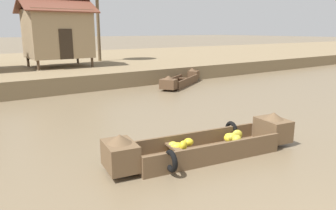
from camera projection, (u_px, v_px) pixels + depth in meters
name	position (u px, v px, depth m)	size (l,w,h in m)	color
ground_plane	(95.00, 123.00, 11.36)	(300.00, 300.00, 0.00)	#726047
riverbank_strip	(12.00, 68.00, 23.79)	(160.00, 20.00, 0.89)	#7F6B4C
banana_boat	(206.00, 144.00, 8.33)	(5.33, 1.77, 0.93)	brown
fishing_skiff_distant	(181.00, 80.00, 19.07)	(4.33, 3.18, 0.84)	brown
stilt_house_right	(58.00, 33.00, 20.42)	(4.43, 3.57, 4.34)	#4C3826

